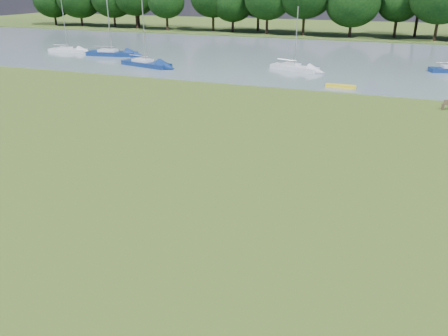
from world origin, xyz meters
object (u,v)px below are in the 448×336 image
(sailboat_3, at_px, (146,62))
(kayak, at_px, (341,86))
(sailboat_5, at_px, (294,66))
(sailboat_0, at_px, (111,52))
(sailboat_4, at_px, (67,49))

(sailboat_3, bearing_deg, kayak, 5.63)
(sailboat_3, height_order, sailboat_5, sailboat_3)
(sailboat_0, distance_m, sailboat_3, 10.28)
(sailboat_4, height_order, sailboat_5, sailboat_4)
(sailboat_0, height_order, sailboat_5, sailboat_0)
(kayak, xyz_separation_m, sailboat_4, (-40.00, 10.44, 0.26))
(sailboat_0, xyz_separation_m, sailboat_3, (8.60, -5.63, -0.03))
(kayak, relative_size, sailboat_0, 0.29)
(sailboat_0, height_order, sailboat_3, sailboat_0)
(sailboat_0, relative_size, sailboat_3, 1.00)
(sailboat_0, relative_size, sailboat_4, 1.33)
(sailboat_0, bearing_deg, sailboat_5, -11.92)
(kayak, relative_size, sailboat_3, 0.29)
(kayak, relative_size, sailboat_5, 0.41)
(sailboat_5, bearing_deg, sailboat_4, -165.98)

